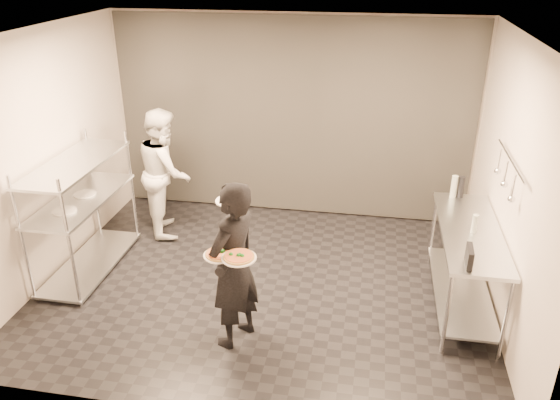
% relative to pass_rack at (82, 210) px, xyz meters
% --- Properties ---
extents(room_shell, '(5.00, 4.00, 2.80)m').
position_rel_pass_rack_xyz_m(room_shell, '(2.15, 1.18, 0.63)').
color(room_shell, black).
rests_on(room_shell, ground).
extents(pass_rack, '(0.60, 1.60, 1.50)m').
position_rel_pass_rack_xyz_m(pass_rack, '(0.00, 0.00, 0.00)').
color(pass_rack, silver).
rests_on(pass_rack, ground).
extents(prep_counter, '(0.60, 1.80, 0.92)m').
position_rel_pass_rack_xyz_m(prep_counter, '(4.33, 0.00, -0.14)').
color(prep_counter, silver).
rests_on(prep_counter, ground).
extents(utensil_rail, '(0.07, 1.20, 0.31)m').
position_rel_pass_rack_xyz_m(utensil_rail, '(4.58, 0.00, 0.78)').
color(utensil_rail, silver).
rests_on(utensil_rail, room_shell).
extents(waiter, '(0.62, 0.73, 1.69)m').
position_rel_pass_rack_xyz_m(waiter, '(2.07, -0.99, 0.08)').
color(waiter, black).
rests_on(waiter, ground).
extents(chef, '(0.91, 1.01, 1.70)m').
position_rel_pass_rack_xyz_m(chef, '(0.60, 1.10, 0.08)').
color(chef, white).
rests_on(chef, ground).
extents(pizza_plate_near, '(0.30, 0.30, 0.05)m').
position_rel_pass_rack_xyz_m(pizza_plate_near, '(2.00, -1.16, 0.29)').
color(pizza_plate_near, silver).
rests_on(pizza_plate_near, waiter).
extents(pizza_plate_far, '(0.31, 0.31, 0.05)m').
position_rel_pass_rack_xyz_m(pizza_plate_far, '(2.19, -1.23, 0.32)').
color(pizza_plate_far, silver).
rests_on(pizza_plate_far, waiter).
extents(salad_plate, '(0.30, 0.30, 0.07)m').
position_rel_pass_rack_xyz_m(salad_plate, '(1.99, -0.69, 0.62)').
color(salad_plate, silver).
rests_on(salad_plate, waiter).
extents(pos_monitor, '(0.06, 0.25, 0.18)m').
position_rel_pass_rack_xyz_m(pos_monitor, '(4.21, -0.72, 0.24)').
color(pos_monitor, black).
rests_on(pos_monitor, prep_counter).
extents(bottle_green, '(0.07, 0.07, 0.26)m').
position_rel_pass_rack_xyz_m(bottle_green, '(4.23, 0.80, 0.28)').
color(bottle_green, gray).
rests_on(bottle_green, prep_counter).
extents(bottle_clear, '(0.06, 0.06, 0.20)m').
position_rel_pass_rack_xyz_m(bottle_clear, '(4.34, -0.07, 0.25)').
color(bottle_clear, gray).
rests_on(bottle_clear, prep_counter).
extents(bottle_dark, '(0.07, 0.07, 0.25)m').
position_rel_pass_rack_xyz_m(bottle_dark, '(4.31, 0.80, 0.28)').
color(bottle_dark, black).
rests_on(bottle_dark, prep_counter).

